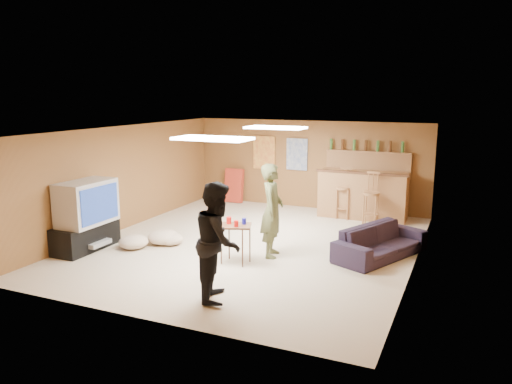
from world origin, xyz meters
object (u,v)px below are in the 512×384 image
at_px(bar_counter, 363,195).
at_px(sofa, 381,242).
at_px(tv_body, 86,203).
at_px(person_olive, 272,210).
at_px(person_black, 218,241).
at_px(tray_table, 236,244).

distance_m(bar_counter, sofa, 2.85).
bearing_deg(bar_counter, sofa, -71.63).
height_order(tv_body, person_olive, person_olive).
bearing_deg(bar_counter, person_black, -99.39).
bearing_deg(tv_body, sofa, 19.20).
relative_size(sofa, tray_table, 2.83).
height_order(person_black, tray_table, person_black).
bearing_deg(person_black, tray_table, -5.29).
bearing_deg(tray_table, person_black, -73.37).
distance_m(bar_counter, person_olive, 3.53).
bearing_deg(bar_counter, tv_body, -133.00).
relative_size(bar_counter, tray_table, 2.96).
xyz_separation_m(bar_counter, tray_table, (-1.33, -4.02, -0.21)).
height_order(person_black, sofa, person_black).
bearing_deg(person_black, person_olive, -21.85).
xyz_separation_m(person_olive, tray_table, (-0.42, -0.61, -0.50)).
xyz_separation_m(bar_counter, person_olive, (-0.90, -3.40, 0.29)).
xyz_separation_m(sofa, tray_table, (-2.22, -1.32, 0.06)).
height_order(person_olive, tray_table, person_olive).
xyz_separation_m(bar_counter, sofa, (0.89, -2.69, -0.27)).
xyz_separation_m(tv_body, bar_counter, (4.15, 4.45, -0.35)).
xyz_separation_m(person_olive, person_black, (0.00, -2.04, 0.01)).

